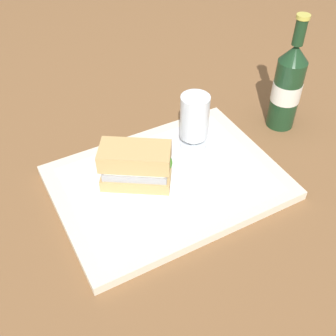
{
  "coord_description": "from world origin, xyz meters",
  "views": [
    {
      "loc": [
        -0.28,
        -0.52,
        0.61
      ],
      "look_at": [
        0.0,
        0.0,
        0.05
      ],
      "focal_mm": 44.7,
      "sensor_mm": 36.0,
      "label": 1
    }
  ],
  "objects": [
    {
      "name": "plate",
      "position": [
        -0.06,
        0.01,
        0.03
      ],
      "size": [
        0.19,
        0.19,
        0.01
      ],
      "primitive_type": "cylinder",
      "color": "white",
      "rests_on": "placemat"
    },
    {
      "name": "beer_bottle",
      "position": [
        0.33,
        0.06,
        0.1
      ],
      "size": [
        0.07,
        0.07,
        0.27
      ],
      "color": "#19381E",
      "rests_on": "ground_plane"
    },
    {
      "name": "tray",
      "position": [
        0.0,
        0.0,
        0.01
      ],
      "size": [
        0.44,
        0.32,
        0.02
      ],
      "primitive_type": "cube",
      "color": "beige",
      "rests_on": "ground_plane"
    },
    {
      "name": "napkin_folded",
      "position": [
        0.06,
        -0.06,
        0.02
      ],
      "size": [
        0.09,
        0.07,
        0.01
      ],
      "primitive_type": "cube",
      "color": "white",
      "rests_on": "placemat"
    },
    {
      "name": "ground_plane",
      "position": [
        0.0,
        0.0,
        0.0
      ],
      "size": [
        3.0,
        3.0,
        0.0
      ],
      "primitive_type": "plane",
      "color": "brown"
    },
    {
      "name": "beer_glass",
      "position": [
        0.1,
        0.06,
        0.09
      ],
      "size": [
        0.06,
        0.06,
        0.12
      ],
      "color": "silver",
      "rests_on": "placemat"
    },
    {
      "name": "placemat",
      "position": [
        0.0,
        0.0,
        0.02
      ],
      "size": [
        0.38,
        0.27,
        0.0
      ],
      "primitive_type": "cube",
      "color": "silver",
      "rests_on": "tray"
    },
    {
      "name": "sandwich",
      "position": [
        -0.06,
        0.01,
        0.08
      ],
      "size": [
        0.14,
        0.12,
        0.08
      ],
      "rotation": [
        0.0,
        0.0,
        -0.57
      ],
      "color": "tan",
      "rests_on": "plate"
    }
  ]
}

